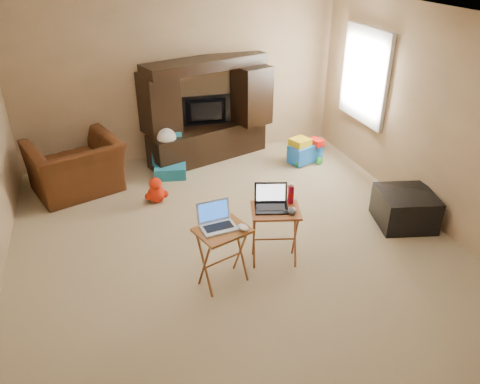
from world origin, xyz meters
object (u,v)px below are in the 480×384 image
object	(u,v)px
television	(206,112)
tray_table_left	(223,256)
recliner	(76,167)
tray_table_right	(275,236)
laptop_left	(218,218)
child_rocker	(170,156)
ottoman	(405,208)
entertainment_center	(207,111)
laptop_right	(272,199)
mouse_right	(292,211)
push_toy	(305,150)
mouse_left	(243,227)
water_bottle	(291,195)
plush_toy	(156,190)

from	to	relation	value
television	tray_table_left	world-z (taller)	television
recliner	tray_table_right	size ratio (longest dim) A/B	1.75
tray_table_left	tray_table_right	bearing A→B (deg)	-1.95
television	laptop_left	size ratio (longest dim) A/B	2.38
child_rocker	ottoman	distance (m)	3.36
entertainment_center	laptop_right	world-z (taller)	entertainment_center
child_rocker	tray_table_right	world-z (taller)	tray_table_right
recliner	laptop_left	distance (m)	2.87
mouse_right	push_toy	bearing A→B (deg)	61.42
tray_table_left	mouse_left	xyz separation A→B (m)	(0.19, -0.07, 0.35)
mouse_left	water_bottle	xyz separation A→B (m)	(0.64, 0.33, 0.08)
child_rocker	laptop_right	size ratio (longest dim) A/B	1.78
recliner	laptop_right	bearing A→B (deg)	111.50
television	mouse_left	world-z (taller)	television
child_rocker	laptop_right	world-z (taller)	laptop_right
tray_table_left	water_bottle	bearing A→B (deg)	-0.52
laptop_right	tray_table_left	bearing A→B (deg)	-144.41
plush_toy	recliner	bearing A→B (deg)	146.92
television	plush_toy	size ratio (longest dim) A/B	2.23
entertainment_center	mouse_left	xyz separation A→B (m)	(-0.46, -3.15, -0.12)
tray_table_right	mouse_right	xyz separation A→B (m)	(0.13, -0.12, 0.36)
recliner	laptop_left	size ratio (longest dim) A/B	3.39
entertainment_center	plush_toy	world-z (taller)	entertainment_center
ottoman	laptop_left	bearing A→B (deg)	-171.31
tray_table_left	push_toy	bearing A→B (deg)	31.97
tray_table_left	laptop_right	size ratio (longest dim) A/B	1.89
laptop_right	water_bottle	world-z (taller)	laptop_right
entertainment_center	mouse_right	world-z (taller)	entertainment_center
push_toy	mouse_left	distance (m)	3.18
plush_toy	mouse_right	distance (m)	2.22
push_toy	laptop_left	xyz separation A→B (m)	(-2.10, -2.43, 0.56)
child_rocker	ottoman	size ratio (longest dim) A/B	0.93
television	recliner	bearing A→B (deg)	19.51
ottoman	mouse_right	bearing A→B (deg)	-168.38
television	plush_toy	world-z (taller)	television
tray_table_right	laptop_right	world-z (taller)	laptop_right
recliner	tray_table_left	distance (m)	2.88
television	tray_table_right	distance (m)	2.98
push_toy	mouse_right	bearing A→B (deg)	-139.12
mouse_right	laptop_left	bearing A→B (deg)	-177.75
plush_toy	laptop_right	xyz separation A→B (m)	(0.98, -1.70, 0.60)
mouse_left	water_bottle	size ratio (longest dim) A/B	0.65
plush_toy	laptop_left	xyz separation A→B (m)	(0.36, -1.87, 0.59)
plush_toy	push_toy	distance (m)	2.51
ottoman	laptop_left	xyz separation A→B (m)	(-2.49, -0.38, 0.56)
plush_toy	mouse_right	world-z (taller)	mouse_right
entertainment_center	mouse_right	xyz separation A→B (m)	(0.11, -3.02, -0.11)
television	laptop_left	bearing A→B (deg)	80.75
child_rocker	tray_table_left	distance (m)	2.64
plush_toy	laptop_right	world-z (taller)	laptop_right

